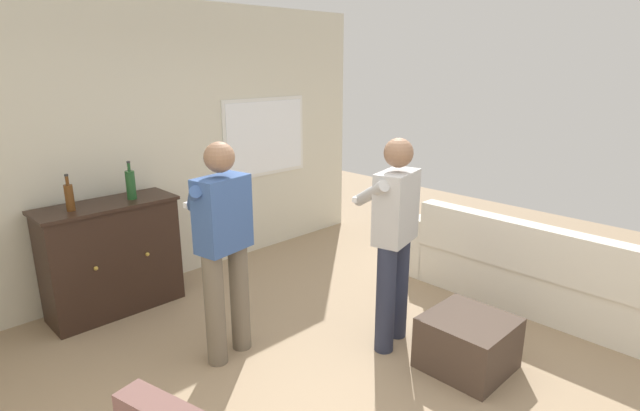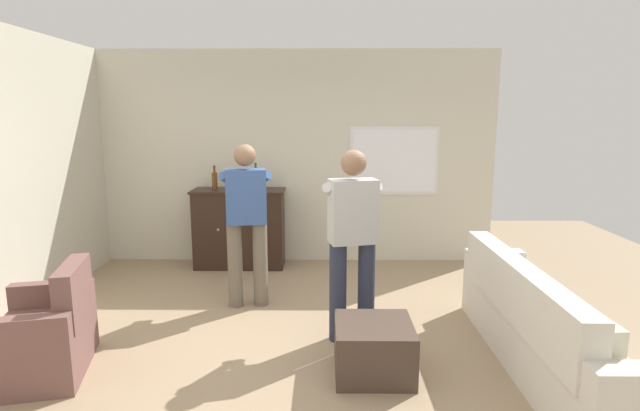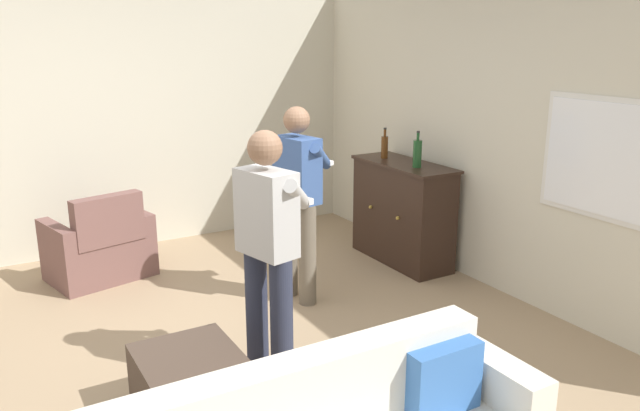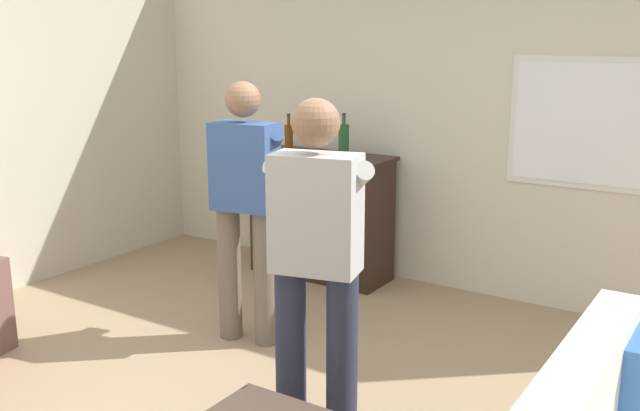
% 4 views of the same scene
% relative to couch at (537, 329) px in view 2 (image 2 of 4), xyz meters
% --- Properties ---
extents(ground, '(10.40, 10.40, 0.00)m').
position_rel_couch_xyz_m(ground, '(-2.00, 0.37, -0.33)').
color(ground, '#9E8466').
extents(wall_back_with_window, '(5.20, 0.15, 2.80)m').
position_rel_couch_xyz_m(wall_back_with_window, '(-1.96, 3.03, 1.07)').
color(wall_back_with_window, beige).
rests_on(wall_back_with_window, ground).
extents(couch, '(0.57, 2.51, 0.85)m').
position_rel_couch_xyz_m(couch, '(0.00, 0.00, 0.00)').
color(couch, silver).
rests_on(couch, ground).
extents(armchair, '(0.83, 1.01, 0.85)m').
position_rel_couch_xyz_m(armchair, '(-3.79, -0.07, -0.04)').
color(armchair, brown).
rests_on(armchair, ground).
extents(sideboard_cabinet, '(1.18, 0.49, 1.02)m').
position_rel_couch_xyz_m(sideboard_cabinet, '(-2.76, 2.67, 0.18)').
color(sideboard_cabinet, black).
rests_on(sideboard_cabinet, ground).
extents(bottle_wine_green, '(0.07, 0.07, 0.31)m').
position_rel_couch_xyz_m(bottle_wine_green, '(-3.05, 2.64, 0.81)').
color(bottle_wine_green, '#593314').
rests_on(bottle_wine_green, sideboard_cabinet).
extents(bottle_liquor_amber, '(0.08, 0.08, 0.35)m').
position_rel_couch_xyz_m(bottle_liquor_amber, '(-2.53, 2.64, 0.82)').
color(bottle_liquor_amber, '#1E4C23').
rests_on(bottle_liquor_amber, sideboard_cabinet).
extents(ottoman, '(0.59, 0.59, 0.40)m').
position_rel_couch_xyz_m(ottoman, '(-1.27, -0.07, -0.13)').
color(ottoman, '#47382D').
rests_on(ottoman, ground).
extents(person_standing_left, '(0.55, 0.51, 1.68)m').
position_rel_couch_xyz_m(person_standing_left, '(-2.45, 1.32, 0.61)').
color(person_standing_left, '#6B6051').
rests_on(person_standing_left, ground).
extents(person_standing_right, '(0.54, 0.51, 1.68)m').
position_rel_couch_xyz_m(person_standing_right, '(-1.41, 0.55, 0.61)').
color(person_standing_right, '#282D42').
rests_on(person_standing_right, ground).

